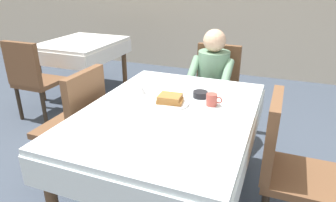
% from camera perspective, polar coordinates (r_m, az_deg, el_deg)
% --- Properties ---
extents(ground_plane, '(14.00, 14.00, 0.00)m').
position_cam_1_polar(ground_plane, '(2.44, 0.14, -17.68)').
color(ground_plane, '#3D4756').
extents(dining_table_main, '(1.12, 1.52, 0.74)m').
position_cam_1_polar(dining_table_main, '(2.08, 0.15, -3.90)').
color(dining_table_main, silver).
rests_on(dining_table_main, ground).
extents(chair_diner, '(0.44, 0.45, 0.93)m').
position_cam_1_polar(chair_diner, '(3.15, 8.81, 2.93)').
color(chair_diner, brown).
rests_on(chair_diner, ground).
extents(diner_person, '(0.40, 0.43, 1.12)m').
position_cam_1_polar(diner_person, '(2.96, 8.27, 4.51)').
color(diner_person, gray).
rests_on(diner_person, ground).
extents(chair_right_side, '(0.45, 0.44, 0.93)m').
position_cam_1_polar(chair_right_side, '(2.03, 21.22, -10.30)').
color(chair_right_side, brown).
rests_on(chair_right_side, ground).
extents(chair_left_side, '(0.45, 0.44, 0.93)m').
position_cam_1_polar(chair_left_side, '(2.49, -16.62, -3.30)').
color(chair_left_side, brown).
rests_on(chair_left_side, ground).
extents(plate_breakfast, '(0.28, 0.28, 0.02)m').
position_cam_1_polar(plate_breakfast, '(2.13, 0.23, -0.32)').
color(plate_breakfast, white).
rests_on(plate_breakfast, dining_table_main).
extents(breakfast_stack, '(0.19, 0.15, 0.05)m').
position_cam_1_polar(breakfast_stack, '(2.11, 0.38, 0.44)').
color(breakfast_stack, '#A36B33').
rests_on(breakfast_stack, plate_breakfast).
extents(cup_coffee, '(0.11, 0.08, 0.08)m').
position_cam_1_polar(cup_coffee, '(2.11, 8.26, 0.24)').
color(cup_coffee, '#B24C42').
rests_on(cup_coffee, dining_table_main).
extents(bowl_butter, '(0.11, 0.11, 0.04)m').
position_cam_1_polar(bowl_butter, '(2.25, 6.10, 1.24)').
color(bowl_butter, black).
rests_on(bowl_butter, dining_table_main).
extents(syrup_pitcher, '(0.08, 0.08, 0.07)m').
position_cam_1_polar(syrup_pitcher, '(2.31, -5.10, 2.23)').
color(syrup_pitcher, silver).
rests_on(syrup_pitcher, dining_table_main).
extents(fork_left_of_plate, '(0.02, 0.18, 0.00)m').
position_cam_1_polar(fork_left_of_plate, '(2.19, -4.60, 0.07)').
color(fork_left_of_plate, silver).
rests_on(fork_left_of_plate, dining_table_main).
extents(knife_right_of_plate, '(0.02, 0.20, 0.00)m').
position_cam_1_polar(knife_right_of_plate, '(2.06, 4.96, -1.43)').
color(knife_right_of_plate, silver).
rests_on(knife_right_of_plate, dining_table_main).
extents(spoon_near_edge, '(0.15, 0.02, 0.00)m').
position_cam_1_polar(spoon_near_edge, '(1.86, -4.96, -4.25)').
color(spoon_near_edge, silver).
rests_on(spoon_near_edge, dining_table_main).
extents(napkin_folded, '(0.18, 0.13, 0.01)m').
position_cam_1_polar(napkin_folded, '(2.14, -7.62, -0.58)').
color(napkin_folded, white).
rests_on(napkin_folded, dining_table_main).
extents(background_table_far, '(0.92, 1.12, 0.74)m').
position_cam_1_polar(background_table_far, '(4.39, -15.76, 9.28)').
color(background_table_far, white).
rests_on(background_table_far, ground).
extents(background_chair_empty, '(0.44, 0.45, 0.93)m').
position_cam_1_polar(background_chair_empty, '(3.73, -24.23, 4.30)').
color(background_chair_empty, brown).
rests_on(background_chair_empty, ground).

